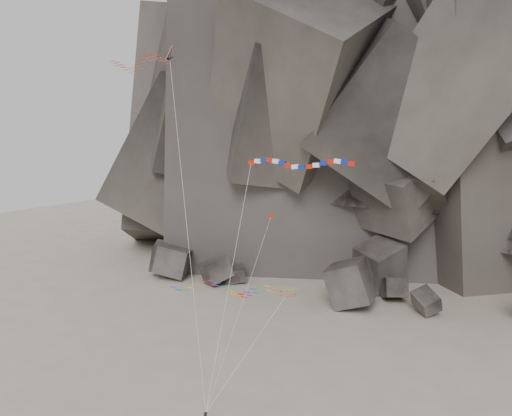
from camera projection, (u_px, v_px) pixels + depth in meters
The scene contains 7 objects.
ground at pixel (225, 388), 50.58m from camera, with size 260.00×260.00×0.00m, color #A89E88.
headland at pixel (399, 58), 105.60m from camera, with size 110.00×70.00×84.00m, color #554C45, non-canonical shape.
boulder_field at pixel (312, 278), 81.10m from camera, with size 78.29×18.56×9.52m.
delta_kite at pixel (136, 63), 54.23m from camera, with size 20.06×10.33×33.08m.
banner_kite at pixel (299, 164), 49.26m from camera, with size 11.02×13.16×21.57m.
parafoil_kite at pixel (224, 288), 52.16m from camera, with size 14.91×10.62×8.94m.
pennant_kite at pixel (260, 249), 49.70m from camera, with size 0.58×12.14×15.68m.
Camera 1 is at (25.44, -40.26, 25.17)m, focal length 35.00 mm.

